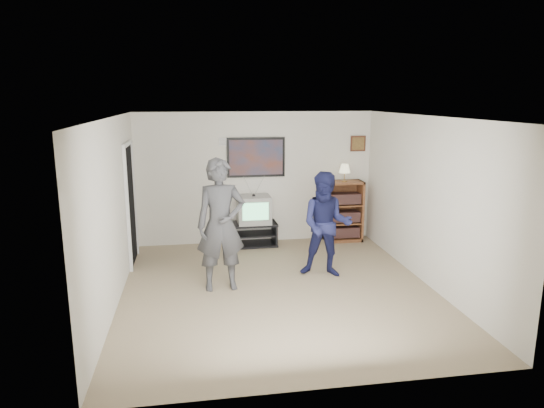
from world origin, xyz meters
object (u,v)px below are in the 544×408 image
object	(u,v)px
bookshelf	(343,211)
person_tall	(221,225)
person_short	(326,225)
media_stand	(253,234)
crt_television	(254,209)

from	to	relation	value
bookshelf	person_tall	distance (m)	3.26
person_short	bookshelf	bearing A→B (deg)	83.00
bookshelf	person_short	size ratio (longest dim) A/B	0.71
person_short	media_stand	bearing A→B (deg)	136.04
bookshelf	person_short	bearing A→B (deg)	-115.12
media_stand	person_tall	xyz separation A→B (m)	(-0.71, -2.03, 0.74)
crt_television	person_short	size ratio (longest dim) A/B	0.37
bookshelf	person_short	xyz separation A→B (m)	(-0.85, -1.81, 0.24)
crt_television	person_tall	world-z (taller)	person_tall
crt_television	bookshelf	size ratio (longest dim) A/B	0.52
person_tall	media_stand	bearing A→B (deg)	66.57
media_stand	person_tall	world-z (taller)	person_tall
person_tall	person_short	size ratio (longest dim) A/B	1.17
crt_television	bookshelf	distance (m)	1.77
media_stand	crt_television	distance (m)	0.48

